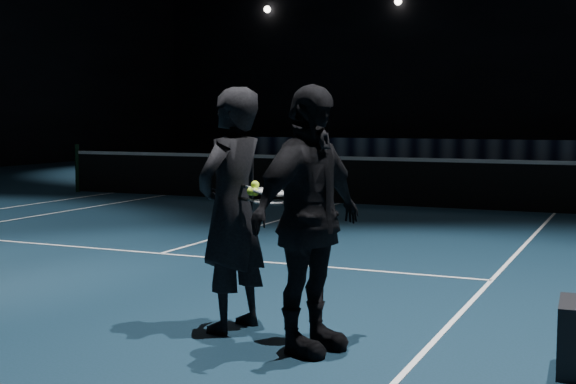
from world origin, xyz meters
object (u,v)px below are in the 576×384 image
Objects in this scene: player_a at (232,210)px; tennis_balls at (254,190)px; racket_lower at (270,202)px; racket_upper at (270,192)px; player_b at (308,220)px.

tennis_balls is (0.24, -0.09, 0.18)m from player_a.
player_a is at bearing 159.67° from tennis_balls.
racket_lower is 0.10m from racket_upper.
player_a is 1.00× the size of player_b.
racket_upper is at bearing -7.88° from tennis_balls.
racket_upper is at bearing 79.79° from player_b.
player_b reaches higher than racket_lower.
player_a is 0.85m from player_b.
tennis_balls is at bearing -170.43° from racket_upper.
player_b is 0.48m from racket_upper.
racket_upper is (-0.40, 0.20, 0.17)m from player_b.
racket_lower is (0.42, -0.16, 0.10)m from player_a.
player_a is at bearing 84.87° from player_b.
player_b is 16.28× the size of tennis_balls.
racket_lower is at bearing 79.71° from player_a.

